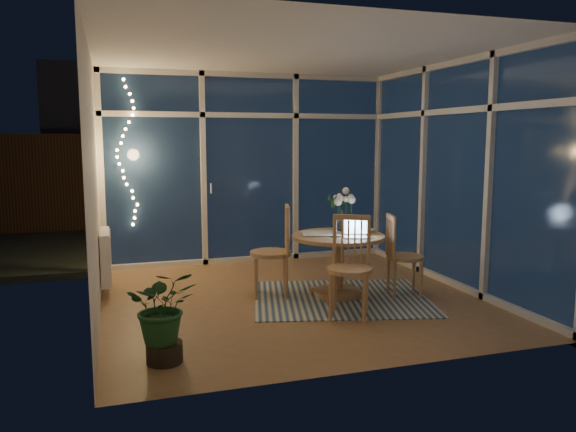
% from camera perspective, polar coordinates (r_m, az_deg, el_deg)
% --- Properties ---
extents(floor, '(4.00, 4.00, 0.00)m').
position_cam_1_polar(floor, '(6.15, 0.61, -8.32)').
color(floor, olive).
rests_on(floor, ground).
extents(ceiling, '(4.00, 4.00, 0.00)m').
position_cam_1_polar(ceiling, '(5.97, 0.64, 16.40)').
color(ceiling, white).
rests_on(ceiling, wall_back).
extents(wall_back, '(4.00, 0.04, 2.60)m').
position_cam_1_polar(wall_back, '(7.84, -3.93, 4.83)').
color(wall_back, silver).
rests_on(wall_back, floor).
extents(wall_front, '(4.00, 0.04, 2.60)m').
position_cam_1_polar(wall_front, '(4.07, 9.39, 1.91)').
color(wall_front, silver).
rests_on(wall_front, floor).
extents(wall_left, '(0.04, 4.00, 2.60)m').
position_cam_1_polar(wall_left, '(5.63, -19.14, 3.21)').
color(wall_left, silver).
rests_on(wall_left, floor).
extents(wall_right, '(0.04, 4.00, 2.60)m').
position_cam_1_polar(wall_right, '(6.81, 16.88, 4.05)').
color(wall_right, silver).
rests_on(wall_right, floor).
extents(window_wall_back, '(4.00, 0.10, 2.60)m').
position_cam_1_polar(window_wall_back, '(7.80, -3.86, 4.82)').
color(window_wall_back, silver).
rests_on(window_wall_back, floor).
extents(window_wall_right, '(0.10, 4.00, 2.60)m').
position_cam_1_polar(window_wall_right, '(6.79, 16.60, 4.05)').
color(window_wall_right, silver).
rests_on(window_wall_right, floor).
extents(radiator, '(0.10, 0.70, 0.58)m').
position_cam_1_polar(radiator, '(6.65, -18.06, -3.93)').
color(radiator, white).
rests_on(radiator, wall_left).
extents(fairy_lights, '(0.24, 0.10, 1.85)m').
position_cam_1_polar(fairy_lights, '(7.50, -16.15, 6.12)').
color(fairy_lights, '#EAB45D').
rests_on(fairy_lights, window_wall_back).
extents(garden_patio, '(12.00, 6.00, 0.10)m').
position_cam_1_polar(garden_patio, '(11.01, -5.00, -1.42)').
color(garden_patio, black).
rests_on(garden_patio, ground).
extents(garden_fence, '(11.00, 0.08, 1.80)m').
position_cam_1_polar(garden_fence, '(11.29, -8.09, 3.67)').
color(garden_fence, '#371B14').
rests_on(garden_fence, ground).
extents(neighbour_roof, '(7.00, 3.00, 2.20)m').
position_cam_1_polar(neighbour_roof, '(14.28, -8.99, 9.74)').
color(neighbour_roof, '#373B42').
rests_on(neighbour_roof, ground).
extents(garden_shrubs, '(0.90, 0.90, 0.90)m').
position_cam_1_polar(garden_shrubs, '(9.16, -10.82, -0.19)').
color(garden_shrubs, black).
rests_on(garden_shrubs, ground).
extents(rug, '(2.17, 1.90, 0.01)m').
position_cam_1_polar(rug, '(6.15, 5.41, -8.30)').
color(rug, beige).
rests_on(rug, floor).
extents(dining_table, '(1.21, 1.21, 0.68)m').
position_cam_1_polar(dining_table, '(6.15, 5.09, -5.05)').
color(dining_table, '#936342').
rests_on(dining_table, floor).
extents(chair_left, '(0.57, 0.57, 1.02)m').
position_cam_1_polar(chair_left, '(6.10, -1.78, -3.55)').
color(chair_left, '#936342').
rests_on(chair_left, floor).
extents(chair_right, '(0.51, 0.51, 0.92)m').
position_cam_1_polar(chair_right, '(6.25, 11.80, -3.90)').
color(chair_right, '#936342').
rests_on(chair_right, floor).
extents(chair_front, '(0.63, 0.63, 0.99)m').
position_cam_1_polar(chair_front, '(5.42, 6.26, -5.17)').
color(chair_front, '#936342').
rests_on(chair_front, floor).
extents(laptop, '(0.36, 0.33, 0.22)m').
position_cam_1_polar(laptop, '(5.93, 7.11, -1.14)').
color(laptop, silver).
rests_on(laptop, dining_table).
extents(flower_vase, '(0.24, 0.24, 0.21)m').
position_cam_1_polar(flower_vase, '(6.35, 5.53, -0.55)').
color(flower_vase, silver).
rests_on(flower_vase, dining_table).
extents(bowl, '(0.18, 0.18, 0.04)m').
position_cam_1_polar(bowl, '(6.32, 8.13, -1.43)').
color(bowl, white).
rests_on(bowl, dining_table).
extents(newspapers, '(0.48, 0.40, 0.01)m').
position_cam_1_polar(newspapers, '(6.12, 3.24, -1.78)').
color(newspapers, silver).
rests_on(newspapers, dining_table).
extents(phone, '(0.11, 0.06, 0.01)m').
position_cam_1_polar(phone, '(5.95, 4.85, -2.10)').
color(phone, black).
rests_on(phone, dining_table).
extents(potted_plant, '(0.57, 0.50, 0.76)m').
position_cam_1_polar(potted_plant, '(4.45, -12.55, -9.78)').
color(potted_plant, '#1A4A23').
rests_on(potted_plant, floor).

